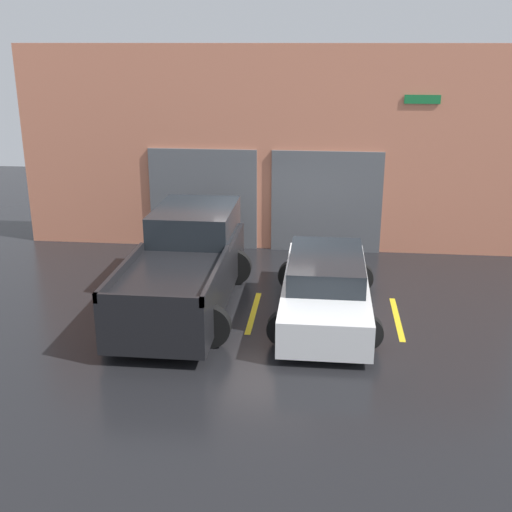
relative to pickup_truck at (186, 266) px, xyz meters
The scene contains 7 objects.
ground_plane 2.09m from the pickup_truck, 37.59° to the left, with size 28.00×28.00×0.00m, color black.
shophouse_building 5.02m from the pickup_truck, 71.39° to the left, with size 13.78×0.68×5.43m.
pickup_truck is the anchor object (origin of this frame).
sedan_white 3.03m from the pickup_truck, ahead, with size 2.17×4.70×1.30m.
parking_stripe_far_left 1.77m from the pickup_truck, 168.71° to the right, with size 0.12×2.20×0.01m, color gold.
parking_stripe_left 1.77m from the pickup_truck, 11.29° to the right, with size 0.12×2.20×0.01m, color gold.
parking_stripe_centre 4.60m from the pickup_truck, ahead, with size 0.12×2.20×0.01m, color gold.
Camera 1 is at (1.40, -13.91, 5.48)m, focal length 45.00 mm.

